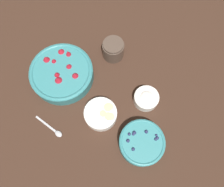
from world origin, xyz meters
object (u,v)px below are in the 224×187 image
at_px(bowl_strawberries, 62,73).
at_px(bowl_bananas, 101,114).
at_px(bowl_blueberries, 142,143).
at_px(jar_chocolate, 113,50).
at_px(bowl_cream, 146,98).

xyz_separation_m(bowl_strawberries, bowl_bananas, (0.24, -0.06, -0.01)).
height_order(bowl_blueberries, jar_chocolate, jar_chocolate).
bearing_deg(bowl_strawberries, jar_chocolate, 59.26).
relative_size(bowl_strawberries, bowl_blueberries, 1.54).
distance_m(bowl_blueberries, bowl_bananas, 0.19).
bearing_deg(bowl_blueberries, bowl_bananas, 176.67).
xyz_separation_m(bowl_bananas, jar_chocolate, (-0.11, 0.27, 0.01)).
distance_m(bowl_strawberries, bowl_blueberries, 0.44).
xyz_separation_m(bowl_strawberries, bowl_cream, (0.36, 0.10, -0.01)).
distance_m(bowl_cream, jar_chocolate, 0.26).
bearing_deg(jar_chocolate, bowl_bananas, -67.44).
xyz_separation_m(bowl_blueberries, bowl_bananas, (-0.19, 0.01, -0.00)).
bearing_deg(bowl_strawberries, bowl_blueberries, -9.29).
distance_m(bowl_strawberries, bowl_bananas, 0.24).
height_order(bowl_cream, jar_chocolate, jar_chocolate).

